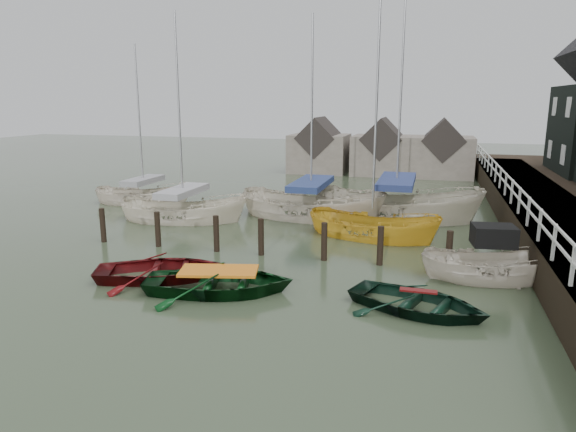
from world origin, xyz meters
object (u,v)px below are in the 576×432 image
(sailboat_a, at_px, (184,219))
(sailboat_c, at_px, (372,237))
(rowboat_green, at_px, (220,292))
(rowboat_dkgreen, at_px, (417,311))
(sailboat_b, at_px, (311,217))
(motorboat, at_px, (490,278))
(rowboat_red, at_px, (163,278))
(sailboat_d, at_px, (395,218))
(sailboat_e, at_px, (144,202))

(sailboat_a, height_order, sailboat_c, sailboat_a)
(rowboat_green, distance_m, rowboat_dkgreen, 5.82)
(rowboat_dkgreen, height_order, sailboat_b, sailboat_b)
(motorboat, height_order, sailboat_c, sailboat_c)
(rowboat_red, height_order, sailboat_b, sailboat_b)
(rowboat_red, height_order, sailboat_c, sailboat_c)
(rowboat_red, height_order, rowboat_green, rowboat_green)
(sailboat_d, bearing_deg, sailboat_c, 173.27)
(motorboat, relative_size, sailboat_d, 0.34)
(rowboat_green, bearing_deg, sailboat_b, -15.59)
(sailboat_b, bearing_deg, rowboat_dkgreen, -144.61)
(sailboat_c, bearing_deg, sailboat_e, 87.79)
(sailboat_a, relative_size, sailboat_e, 1.11)
(sailboat_b, relative_size, sailboat_c, 1.03)
(sailboat_b, xyz_separation_m, sailboat_d, (4.02, 0.94, 0.00))
(rowboat_red, bearing_deg, rowboat_dkgreen, -115.92)
(rowboat_red, distance_m, sailboat_c, 9.18)
(rowboat_red, distance_m, sailboat_a, 8.26)
(sailboat_c, relative_size, sailboat_d, 0.78)
(motorboat, xyz_separation_m, sailboat_d, (-3.61, 8.20, -0.03))
(sailboat_d, bearing_deg, motorboat, -152.62)
(rowboat_dkgreen, bearing_deg, sailboat_a, 73.66)
(rowboat_green, xyz_separation_m, sailboat_c, (3.69, 7.63, 0.02))
(rowboat_red, distance_m, sailboat_d, 12.70)
(sailboat_b, height_order, sailboat_e, sailboat_b)
(rowboat_dkgreen, bearing_deg, rowboat_green, 111.00)
(rowboat_green, height_order, sailboat_a, sailboat_a)
(sailboat_a, xyz_separation_m, sailboat_d, (9.78, 3.19, -0.00))
(rowboat_green, height_order, sailboat_d, sailboat_d)
(motorboat, relative_size, sailboat_a, 0.43)
(sailboat_d, relative_size, sailboat_e, 1.41)
(sailboat_d, bearing_deg, sailboat_a, 111.70)
(sailboat_a, height_order, sailboat_e, sailboat_a)
(rowboat_green, bearing_deg, rowboat_dkgreen, -102.22)
(sailboat_a, xyz_separation_m, sailboat_c, (9.08, -0.64, -0.05))
(rowboat_red, height_order, sailboat_e, sailboat_e)
(sailboat_b, distance_m, sailboat_e, 10.00)
(motorboat, height_order, sailboat_a, sailboat_a)
(rowboat_red, relative_size, motorboat, 0.92)
(motorboat, xyz_separation_m, sailboat_b, (-7.63, 7.26, -0.03))
(sailboat_e, bearing_deg, rowboat_red, -162.22)
(sailboat_d, bearing_deg, sailboat_e, 92.80)
(sailboat_b, height_order, sailboat_c, sailboat_b)
(rowboat_green, relative_size, sailboat_a, 0.41)
(sailboat_d, bearing_deg, sailboat_b, 106.77)
(sailboat_b, bearing_deg, sailboat_d, -69.19)
(motorboat, xyz_separation_m, sailboat_e, (-17.57, 8.41, -0.03))
(rowboat_red, xyz_separation_m, rowboat_dkgreen, (8.06, -0.49, 0.00))
(rowboat_dkgreen, distance_m, sailboat_b, 11.73)
(rowboat_green, height_order, sailboat_b, sailboat_b)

